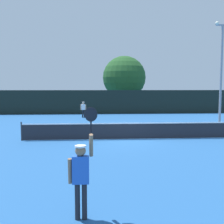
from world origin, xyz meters
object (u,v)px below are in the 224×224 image
at_px(player_receiving, 83,108).
at_px(large_tree, 124,78).
at_px(player_serving, 81,170).
at_px(tennis_ball, 78,137).
at_px(light_pole, 221,67).
at_px(parked_car_near, 49,104).
at_px(parked_car_mid, 122,103).

xyz_separation_m(player_receiving, large_tree, (5.24, 9.76, 3.38)).
bearing_deg(player_receiving, player_serving, 91.60).
bearing_deg(player_receiving, tennis_ball, 90.04).
bearing_deg(player_receiving, large_tree, -118.25).
distance_m(player_receiving, light_pole, 13.32).
xyz_separation_m(parked_car_near, parked_car_mid, (9.96, 2.64, 0.00)).
distance_m(light_pole, parked_car_near, 22.84).
bearing_deg(parked_car_mid, player_serving, -95.34).
height_order(light_pole, parked_car_mid, light_pole).
relative_size(parked_car_near, parked_car_mid, 1.02).
distance_m(tennis_ball, light_pole, 12.53).
xyz_separation_m(light_pole, large_tree, (-5.60, 16.61, -0.24)).
distance_m(player_serving, tennis_ball, 10.49).
xyz_separation_m(player_serving, player_receiving, (-0.61, 21.64, -0.18)).
bearing_deg(player_serving, player_receiving, 91.60).
xyz_separation_m(large_tree, parked_car_near, (-10.03, -0.38, -3.56)).
relative_size(player_serving, tennis_ball, 37.93).
bearing_deg(tennis_ball, parked_car_mid, 77.48).
bearing_deg(light_pole, tennis_ball, -157.97).
xyz_separation_m(player_receiving, tennis_ball, (0.01, -11.23, -0.93)).
xyz_separation_m(tennis_ball, light_pole, (10.83, 4.38, 4.54)).
distance_m(light_pole, large_tree, 17.53).
distance_m(player_receiving, parked_car_mid, 13.08).
bearing_deg(player_serving, large_tree, 81.60).
height_order(player_receiving, light_pole, light_pole).
xyz_separation_m(tennis_ball, parked_car_near, (-4.79, 20.61, 0.74)).
relative_size(tennis_ball, parked_car_mid, 0.02).
bearing_deg(parked_car_near, parked_car_mid, 8.94).
height_order(tennis_ball, parked_car_near, parked_car_near).
bearing_deg(parked_car_mid, player_receiving, -110.91).
distance_m(player_serving, parked_car_mid, 33.97).
bearing_deg(tennis_ball, player_receiving, 90.04).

